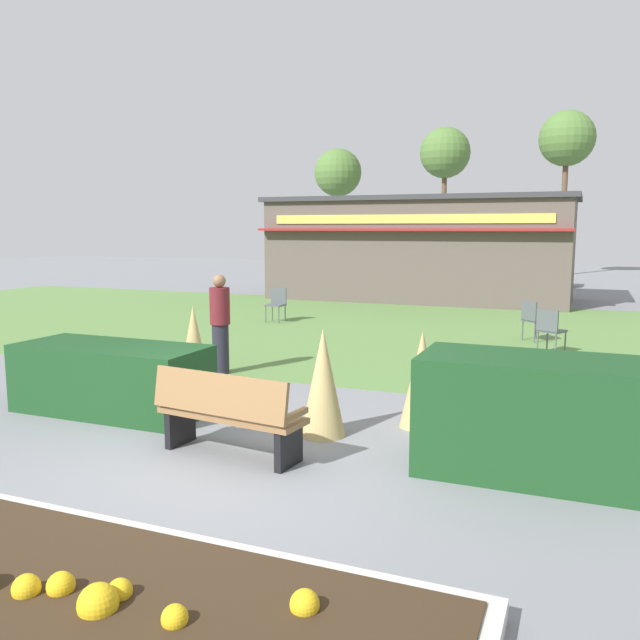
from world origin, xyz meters
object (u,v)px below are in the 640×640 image
cafe_chair_east (533,317)px  parked_car_west_slot (398,267)px  person_strolling (220,323)px  cafe_chair_west (277,302)px  parked_car_center_slot (520,270)px  tree_center_bg (445,154)px  cafe_chair_center (550,327)px  tree_right_bg (338,174)px  trash_bin (73,376)px  food_kiosk (420,248)px  park_bench (228,414)px  tree_left_bg (567,140)px

cafe_chair_east → parked_car_west_slot: (-7.05, 14.47, 0.12)m
person_strolling → parked_car_west_slot: 19.95m
cafe_chair_west → parked_car_center_slot: bearing=70.6°
cafe_chair_west → tree_center_bg: (-0.12, 21.71, 6.00)m
cafe_chair_west → cafe_chair_center: 7.19m
cafe_chair_center → person_strolling: 6.43m
parked_car_west_slot → cafe_chair_west: bearing=-87.7°
parked_car_west_slot → tree_right_bg: tree_right_bg is taller
trash_bin → cafe_chair_east: (5.62, 7.75, 0.14)m
food_kiosk → tree_right_bg: 17.31m
cafe_chair_east → tree_center_bg: (-6.61, 22.31, 6.00)m
trash_bin → cafe_chair_center: cafe_chair_center is taller
person_strolling → parked_car_center_slot: bearing=99.7°
cafe_chair_west → tree_right_bg: 23.06m
cafe_chair_center → tree_right_bg: (-13.35, 23.54, 5.12)m
park_bench → cafe_chair_east: (2.46, 8.85, 0.05)m
cafe_chair_center → cafe_chair_west: bearing=163.9°
park_bench → parked_car_center_slot: parked_car_center_slot is taller
trash_bin → park_bench: bearing=-19.2°
trash_bin → cafe_chair_center: (6.04, 6.36, 0.14)m
food_kiosk → cafe_chair_center: (4.78, -9.01, -1.23)m
cafe_chair_east → tree_right_bg: bearing=120.3°
park_bench → food_kiosk: bearing=96.6°
parked_car_center_slot → tree_right_bg: (-11.31, 7.68, 5.00)m
park_bench → cafe_chair_west: park_bench is taller
trash_bin → cafe_chair_center: 8.77m
cafe_chair_west → tree_center_bg: 22.52m
food_kiosk → person_strolling: bearing=-91.3°
park_bench → cafe_chair_west: (-4.02, 9.45, 0.05)m
cafe_chair_center → tree_center_bg: tree_center_bg is taller
tree_right_bg → food_kiosk: bearing=-59.5°
cafe_chair_center → parked_car_center_slot: (-2.04, 15.86, 0.12)m
parked_car_west_slot → person_strolling: bearing=-83.1°
cafe_chair_center → parked_car_west_slot: (-7.47, 15.86, 0.12)m
park_bench → tree_center_bg: (-4.15, 31.15, 6.05)m
cafe_chair_east → tree_right_bg: (-12.93, 22.14, 5.12)m
parked_car_west_slot → parked_car_center_slot: size_ratio=0.99×
park_bench → cafe_chair_center: bearing=68.8°
trash_bin → person_strolling: bearing=68.2°
parked_car_west_slot → tree_left_bg: 11.67m
cafe_chair_west → cafe_chair_center: same height
cafe_chair_east → tree_right_bg: 26.15m
cafe_chair_east → parked_car_west_slot: bearing=116.0°
parked_car_west_slot → tree_center_bg: bearing=86.8°
trash_bin → parked_car_center_slot: size_ratio=0.18×
food_kiosk → tree_right_bg: tree_right_bg is taller
tree_left_bg → tree_center_bg: tree_left_bg is taller
park_bench → parked_car_center_slot: bearing=87.9°
cafe_chair_west → parked_car_center_slot: size_ratio=0.21×
food_kiosk → parked_car_west_slot: bearing=111.5°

